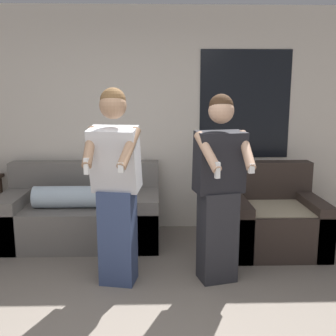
{
  "coord_description": "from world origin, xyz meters",
  "views": [
    {
      "loc": [
        0.17,
        -2.04,
        1.69
      ],
      "look_at": [
        0.26,
        1.31,
        1.05
      ],
      "focal_mm": 42.0,
      "sensor_mm": 36.0,
      "label": 1
    }
  ],
  "objects_px": {
    "couch": "(82,214)",
    "person_right": "(219,189)",
    "armchair": "(273,220)",
    "person_left": "(116,187)"
  },
  "relations": [
    {
      "from": "person_left",
      "to": "person_right",
      "type": "distance_m",
      "value": 0.9
    },
    {
      "from": "armchair",
      "to": "person_left",
      "type": "height_order",
      "value": "person_left"
    },
    {
      "from": "couch",
      "to": "person_left",
      "type": "bearing_deg",
      "value": -63.99
    },
    {
      "from": "person_right",
      "to": "armchair",
      "type": "bearing_deg",
      "value": 46.35
    },
    {
      "from": "armchair",
      "to": "person_right",
      "type": "height_order",
      "value": "person_right"
    },
    {
      "from": "couch",
      "to": "person_right",
      "type": "xyz_separation_m",
      "value": [
        1.42,
        -1.02,
        0.54
      ]
    },
    {
      "from": "armchair",
      "to": "person_left",
      "type": "relative_size",
      "value": 0.57
    },
    {
      "from": "couch",
      "to": "person_right",
      "type": "relative_size",
      "value": 1.05
    },
    {
      "from": "person_right",
      "to": "person_left",
      "type": "bearing_deg",
      "value": -177.63
    },
    {
      "from": "armchair",
      "to": "person_right",
      "type": "relative_size",
      "value": 0.59
    }
  ]
}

